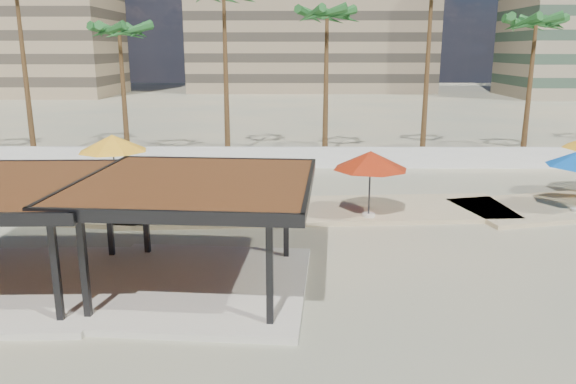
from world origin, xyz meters
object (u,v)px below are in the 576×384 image
Objects in this scene: lounger_b at (281,211)px; umbrella_c at (371,160)px; pavilion_central at (198,224)px; pavilion_west at (3,226)px; lounger_a at (119,191)px.

umbrella_c is at bearing -103.30° from lounger_b.
lounger_b is (2.17, 6.52, -1.52)m from pavilion_central.
pavilion_central is 7.04m from lounger_b.
pavilion_central reaches higher than umbrella_c.
umbrella_c is (10.98, 6.59, 0.56)m from pavilion_west.
pavilion_west is at bearing 119.01° from lounger_b.
pavilion_west is at bearing -149.01° from umbrella_c.
pavilion_central is 11.21m from lounger_a.
umbrella_c is 4.03m from lounger_b.
pavilion_central is at bearing -174.34° from lounger_a.
pavilion_central reaches higher than lounger_b.
lounger_a is (-10.88, 3.32, -2.08)m from umbrella_c.
umbrella_c is 1.70× the size of lounger_a.
lounger_b is (7.42, -3.27, 0.03)m from lounger_a.
pavilion_central is 2.89× the size of lounger_b.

